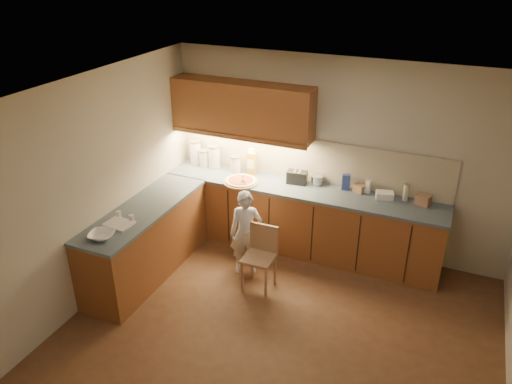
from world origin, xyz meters
TOP-DOWN VIEW (x-y plane):
  - room at (0.00, 0.00)m, footprint 4.54×4.50m
  - l_counter at (-0.92, 1.25)m, footprint 3.77×2.62m
  - backsplash at (-0.38, 1.99)m, footprint 3.75×0.02m
  - upper_cabinets at (-1.27, 1.82)m, footprint 1.95×0.36m
  - pizza_on_board at (-1.16, 1.53)m, footprint 0.47×0.47m
  - child at (-0.81, 0.92)m, footprint 0.48×0.40m
  - wooden_chair at (-0.53, 0.71)m, footprint 0.36×0.36m
  - mixing_bowl at (-1.95, -0.35)m, footprint 0.34×0.34m
  - canister_a at (-2.04, 1.87)m, footprint 0.18×0.18m
  - canister_b at (-1.88, 1.82)m, footprint 0.14×0.14m
  - canister_c at (-1.73, 1.85)m, footprint 0.18×0.18m
  - canister_d at (-1.38, 1.82)m, footprint 0.15×0.15m
  - oil_jug at (-1.15, 1.86)m, footprint 0.13×0.10m
  - toaster at (-0.47, 1.82)m, footprint 0.28×0.18m
  - steel_pot at (-0.22, 1.89)m, footprint 0.17×0.17m
  - blue_box at (0.17, 1.89)m, footprint 0.12×0.09m
  - card_box_a at (0.35, 1.88)m, footprint 0.17×0.15m
  - white_bottle at (0.46, 1.90)m, footprint 0.07×0.07m
  - flat_pack at (0.69, 1.83)m, footprint 0.25×0.20m
  - tall_jar at (0.93, 1.87)m, footprint 0.07×0.07m
  - card_box_b at (1.15, 1.84)m, footprint 0.20×0.17m
  - dough_cloth at (-1.96, -0.04)m, footprint 0.32×0.26m
  - spice_jar_a at (-2.07, 0.10)m, footprint 0.07×0.07m
  - spice_jar_b at (-1.88, 0.08)m, footprint 0.07×0.07m

SIDE VIEW (x-z plane):
  - l_counter at x=-0.92m, z-range 0.00..0.92m
  - wooden_chair at x=-0.53m, z-range 0.06..0.86m
  - child at x=-0.81m, z-range 0.00..1.11m
  - dough_cloth at x=-1.96m, z-range 0.92..0.94m
  - pizza_on_board at x=-1.16m, z-range 0.85..1.04m
  - mixing_bowl at x=-1.95m, z-range 0.92..0.99m
  - spice_jar_a at x=-2.07m, z-range 0.92..1.00m
  - spice_jar_b at x=-1.88m, z-range 0.92..1.00m
  - flat_pack at x=0.69m, z-range 0.92..1.01m
  - card_box_a at x=0.35m, z-range 0.92..1.02m
  - steel_pot at x=-0.22m, z-range 0.92..1.05m
  - card_box_b at x=1.15m, z-range 0.92..1.05m
  - white_bottle at x=0.46m, z-range 0.92..1.09m
  - toaster at x=-0.47m, z-range 0.92..1.09m
  - blue_box at x=0.17m, z-range 0.92..1.13m
  - tall_jar at x=0.93m, z-range 0.92..1.15m
  - canister_d at x=-1.38m, z-range 0.92..1.16m
  - canister_b at x=-1.88m, z-range 0.92..1.17m
  - canister_c at x=-1.73m, z-range 0.92..1.25m
  - oil_jug at x=-1.15m, z-range 0.90..1.27m
  - canister_a at x=-2.04m, z-range 0.92..1.28m
  - backsplash at x=-0.38m, z-range 0.92..1.50m
  - room at x=0.00m, z-range 0.37..2.99m
  - upper_cabinets at x=-1.27m, z-range 1.48..2.21m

